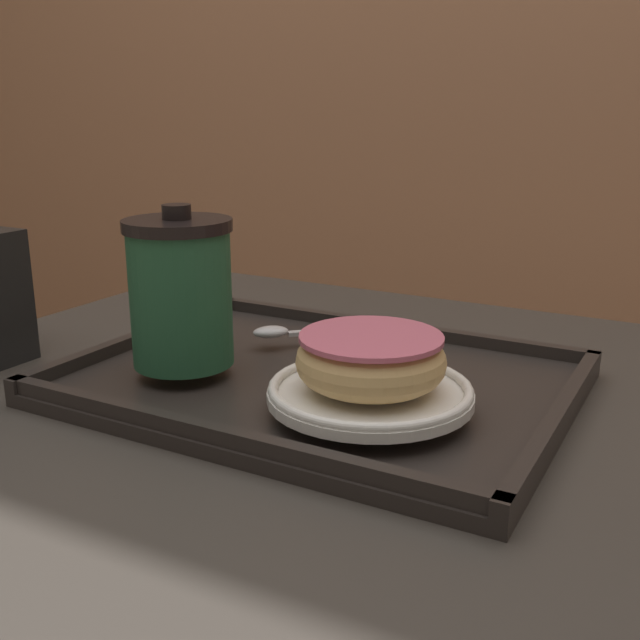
# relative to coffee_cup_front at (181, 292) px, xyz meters

# --- Properties ---
(cafe_table) EXTENTS (0.78, 0.73, 0.75)m
(cafe_table) POSITION_rel_coffee_cup_front_xyz_m (0.09, 0.05, -0.28)
(cafe_table) COLOR #38332D
(cafe_table) RESTS_ON ground_plane
(serving_tray) EXTENTS (0.42, 0.32, 0.02)m
(serving_tray) POSITION_rel_coffee_cup_front_xyz_m (0.11, 0.06, -0.08)
(serving_tray) COLOR #282321
(serving_tray) RESTS_ON cafe_table
(coffee_cup_front) EXTENTS (0.09, 0.09, 0.14)m
(coffee_cup_front) POSITION_rel_coffee_cup_front_xyz_m (0.00, 0.00, 0.00)
(coffee_cup_front) COLOR #235638
(coffee_cup_front) RESTS_ON serving_tray
(plate_with_chocolate_donut) EXTENTS (0.16, 0.16, 0.01)m
(plate_with_chocolate_donut) POSITION_rel_coffee_cup_front_xyz_m (0.18, -0.00, -0.06)
(plate_with_chocolate_donut) COLOR white
(plate_with_chocolate_donut) RESTS_ON serving_tray
(donut_chocolate_glazed) EXTENTS (0.11, 0.11, 0.04)m
(donut_chocolate_glazed) POSITION_rel_coffee_cup_front_xyz_m (0.18, -0.00, -0.03)
(donut_chocolate_glazed) COLOR #DBB270
(donut_chocolate_glazed) RESTS_ON plate_with_chocolate_donut
(spoon) EXTENTS (0.13, 0.13, 0.01)m
(spoon) POSITION_rel_coffee_cup_front_xyz_m (0.05, 0.12, -0.06)
(spoon) COLOR silver
(spoon) RESTS_ON serving_tray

